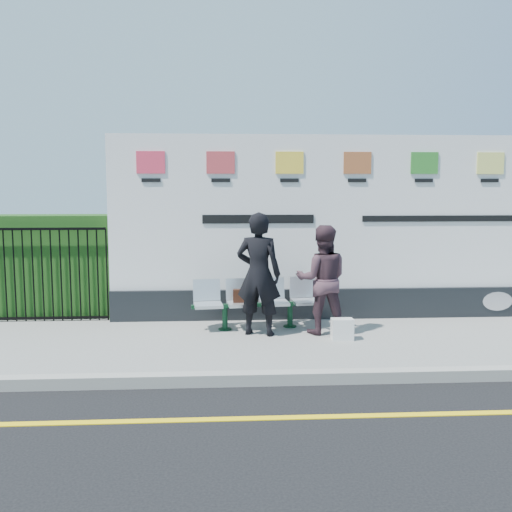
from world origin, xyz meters
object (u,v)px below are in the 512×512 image
(woman_right, at_px, (322,280))
(woman_left, at_px, (259,274))
(bench, at_px, (258,315))
(billboard, at_px, (355,240))

(woman_right, bearing_deg, woman_left, 7.69)
(bench, distance_m, woman_right, 1.16)
(bench, xyz_separation_m, woman_right, (0.93, -0.34, 0.60))
(bench, relative_size, woman_left, 1.08)
(bench, xyz_separation_m, woman_left, (-0.01, -0.38, 0.69))
(billboard, xyz_separation_m, woman_left, (-1.66, -1.05, -0.40))
(billboard, xyz_separation_m, woman_right, (-0.71, -1.02, -0.49))
(bench, bearing_deg, woman_right, -26.56)
(billboard, bearing_deg, woman_right, -125.05)
(woman_left, bearing_deg, woman_right, -160.84)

